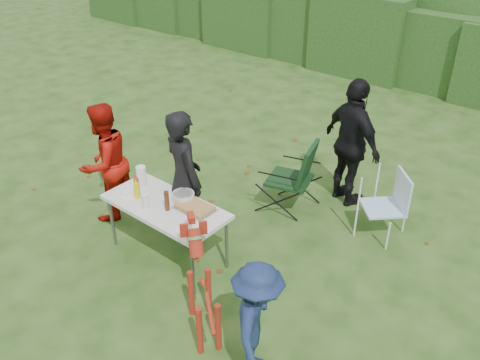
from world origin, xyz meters
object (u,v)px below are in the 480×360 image
Objects in this scene: person_red_jacket at (105,163)px; camping_chair at (289,176)px; person_cook at (184,179)px; mustard_bottle at (137,191)px; beer_bottle at (167,201)px; ketchup_bottle at (137,186)px; person_black_puffy at (352,144)px; paper_towel_roll at (142,176)px; dog at (203,294)px; lawn_chair at (383,205)px; child at (257,323)px; folding_table at (166,209)px.

camping_chair is (1.76, 1.66, -0.29)m from person_red_jacket.
person_cook reaches higher than mustard_bottle.
mustard_bottle is (-0.86, -1.88, 0.33)m from camping_chair.
person_red_jacket is 6.67× the size of beer_bottle.
mustard_bottle is 0.91× the size of ketchup_bottle.
person_black_puffy is 2.81m from paper_towel_roll.
person_red_jacket is 6.16× the size of paper_towel_roll.
person_cook is 1.54m from camping_chair.
camping_chair is at bearing 125.62° from person_red_jacket.
person_red_jacket is at bearing 27.13° from camping_chair.
lawn_chair is at bearing -66.07° from dog.
mustard_bottle is 0.28m from paper_towel_roll.
mustard_bottle is at bearing 44.26° from child.
folding_table is at bearing -12.95° from paper_towel_roll.
ketchup_bottle is (-2.26, 0.61, 0.23)m from child.
child is at bearing -14.19° from mustard_bottle.
camping_chair is (-1.34, 2.44, -0.11)m from child.
beer_bottle is (-1.75, 0.61, 0.24)m from child.
ketchup_bottle is (-1.45, -2.51, -0.05)m from person_black_puffy.
person_black_puffy reaches higher than dog.
beer_bottle is at bearing 74.88° from person_red_jacket.
mustard_bottle is at bearing 0.56° from lawn_chair.
person_red_jacket is 3.58m from lawn_chair.
dog is 2.70m from lawn_chair.
ketchup_bottle is (-1.56, 0.55, 0.36)m from dog.
person_cook is 1.98× the size of lawn_chair.
beer_bottle is 0.92× the size of paper_towel_roll.
person_cook is at bearing -3.36° from lawn_chair.
person_cook is at bearing 32.94° from paper_towel_roll.
folding_table is at bearing 16.21° from mustard_bottle.
person_black_puffy reaches higher than ketchup_bottle.
person_cook reaches higher than beer_bottle.
folding_table is 5.77× the size of paper_towel_roll.
beer_bottle is at bearing -29.21° from folding_table.
lawn_chair is (1.85, 1.62, -0.43)m from person_cook.
folding_table is at bearing 90.91° from person_black_puffy.
person_red_jacket is 1.55× the size of dog.
folding_table is at bearing 57.99° from camping_chair.
camping_chair is at bearing 75.80° from person_black_puffy.
beer_bottle is at bearing 6.69° from lawn_chair.
ketchup_bottle is 0.51m from beer_bottle.
person_red_jacket is 0.73m from paper_towel_roll.
person_cook is 2.22m from child.
person_red_jacket is at bearing 179.71° from paper_towel_roll.
paper_towel_roll is at bearing 167.05° from folding_table.
person_cook reaches higher than person_red_jacket.
dog reaches higher than folding_table.
paper_towel_roll reaches higher than mustard_bottle.
paper_towel_roll is at bearing 51.24° from person_cook.
paper_towel_roll reaches higher than beer_bottle.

